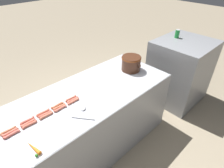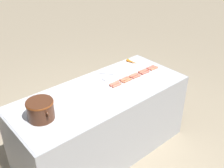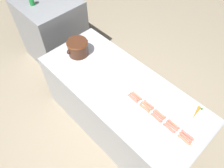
{
  "view_description": "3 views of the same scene",
  "coord_description": "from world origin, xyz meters",
  "px_view_note": "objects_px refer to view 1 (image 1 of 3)",
  "views": [
    {
      "loc": [
        1.34,
        -0.92,
        2.06
      ],
      "look_at": [
        0.13,
        0.23,
        0.92
      ],
      "focal_mm": 29.67,
      "sensor_mm": 36.0,
      "label": 1
    },
    {
      "loc": [
        -1.91,
        1.5,
        2.34
      ],
      "look_at": [
        -0.05,
        -0.11,
        0.91
      ],
      "focal_mm": 42.71,
      "sensor_mm": 36.0,
      "label": 2
    },
    {
      "loc": [
        -1.04,
        -0.94,
        2.67
      ],
      "look_at": [
        -0.07,
        0.06,
        0.89
      ],
      "focal_mm": 34.6,
      "sensor_mm": 36.0,
      "label": 3
    }
  ],
  "objects_px": {
    "serving_spoon": "(83,112)",
    "soda_can": "(177,34)",
    "back_cabinet": "(179,71)",
    "hot_dog_12": "(46,116)",
    "hot_dog_8": "(59,107)",
    "hot_dog_10": "(12,134)",
    "hot_dog_2": "(43,113)",
    "hot_dog_14": "(73,101)",
    "carrot": "(33,148)",
    "hot_dog_1": "(27,121)",
    "hot_dog_5": "(10,132)",
    "hot_dog_7": "(45,114)",
    "hot_dog_6": "(28,123)",
    "hot_dog_11": "(30,124)",
    "hot_dog_4": "(71,98)",
    "hot_dog_9": "(73,100)",
    "bean_pot": "(131,63)",
    "hot_dog_3": "(57,105)",
    "hot_dog_13": "(60,109)",
    "hot_dog_0": "(8,131)"
  },
  "relations": [
    {
      "from": "soda_can",
      "to": "hot_dog_2",
      "type": "bearing_deg",
      "value": -91.5
    },
    {
      "from": "hot_dog_14",
      "to": "hot_dog_13",
      "type": "bearing_deg",
      "value": -88.5
    },
    {
      "from": "hot_dog_2",
      "to": "hot_dog_14",
      "type": "distance_m",
      "value": 0.31
    },
    {
      "from": "hot_dog_3",
      "to": "hot_dog_6",
      "type": "xyz_separation_m",
      "value": [
        0.03,
        -0.31,
        0.0
      ]
    },
    {
      "from": "hot_dog_10",
      "to": "hot_dog_5",
      "type": "bearing_deg",
      "value": -179.53
    },
    {
      "from": "hot_dog_1",
      "to": "hot_dog_4",
      "type": "height_order",
      "value": "same"
    },
    {
      "from": "hot_dog_7",
      "to": "hot_dog_10",
      "type": "xyz_separation_m",
      "value": [
        0.03,
        -0.31,
        0.0
      ]
    },
    {
      "from": "hot_dog_1",
      "to": "hot_dog_10",
      "type": "bearing_deg",
      "value": -67.92
    },
    {
      "from": "hot_dog_9",
      "to": "hot_dog_14",
      "type": "xyz_separation_m",
      "value": [
        0.02,
        -0.01,
        0.0
      ]
    },
    {
      "from": "hot_dog_4",
      "to": "serving_spoon",
      "type": "bearing_deg",
      "value": -5.54
    },
    {
      "from": "hot_dog_7",
      "to": "hot_dog_13",
      "type": "distance_m",
      "value": 0.15
    },
    {
      "from": "hot_dog_4",
      "to": "hot_dog_13",
      "type": "xyz_separation_m",
      "value": [
        0.06,
        -0.16,
        0.0
      ]
    },
    {
      "from": "hot_dog_4",
      "to": "hot_dog_10",
      "type": "distance_m",
      "value": 0.62
    },
    {
      "from": "hot_dog_1",
      "to": "serving_spoon",
      "type": "bearing_deg",
      "value": 60.42
    },
    {
      "from": "hot_dog_10",
      "to": "bean_pot",
      "type": "distance_m",
      "value": 1.52
    },
    {
      "from": "hot_dog_11",
      "to": "hot_dog_12",
      "type": "xyz_separation_m",
      "value": [
        -0.0,
        0.16,
        0.0
      ]
    },
    {
      "from": "hot_dog_7",
      "to": "hot_dog_11",
      "type": "xyz_separation_m",
      "value": [
        0.03,
        -0.16,
        0.0
      ]
    },
    {
      "from": "serving_spoon",
      "to": "soda_can",
      "type": "bearing_deg",
      "value": 95.54
    },
    {
      "from": "hot_dog_8",
      "to": "hot_dog_12",
      "type": "bearing_deg",
      "value": -80.31
    },
    {
      "from": "serving_spoon",
      "to": "hot_dog_7",
      "type": "bearing_deg",
      "value": -127.1
    },
    {
      "from": "hot_dog_0",
      "to": "back_cabinet",
      "type": "bearing_deg",
      "value": 84.56
    },
    {
      "from": "hot_dog_6",
      "to": "hot_dog_8",
      "type": "bearing_deg",
      "value": 89.65
    },
    {
      "from": "hot_dog_0",
      "to": "hot_dog_5",
      "type": "distance_m",
      "value": 0.03
    },
    {
      "from": "hot_dog_4",
      "to": "hot_dog_11",
      "type": "distance_m",
      "value": 0.47
    },
    {
      "from": "hot_dog_3",
      "to": "hot_dog_4",
      "type": "xyz_separation_m",
      "value": [
        0.0,
        0.16,
        0.0
      ]
    },
    {
      "from": "hot_dog_13",
      "to": "soda_can",
      "type": "height_order",
      "value": "soda_can"
    },
    {
      "from": "hot_dog_13",
      "to": "serving_spoon",
      "type": "relative_size",
      "value": 0.57
    },
    {
      "from": "hot_dog_12",
      "to": "back_cabinet",
      "type": "bearing_deg",
      "value": 85.24
    },
    {
      "from": "hot_dog_1",
      "to": "hot_dog_11",
      "type": "height_order",
      "value": "same"
    },
    {
      "from": "hot_dog_9",
      "to": "bean_pot",
      "type": "xyz_separation_m",
      "value": [
        -0.01,
        0.9,
        0.09
      ]
    },
    {
      "from": "hot_dog_7",
      "to": "carrot",
      "type": "distance_m",
      "value": 0.37
    },
    {
      "from": "carrot",
      "to": "soda_can",
      "type": "height_order",
      "value": "soda_can"
    },
    {
      "from": "hot_dog_6",
      "to": "hot_dog_11",
      "type": "bearing_deg",
      "value": 2.91
    },
    {
      "from": "hot_dog_5",
      "to": "carrot",
      "type": "distance_m",
      "value": 0.3
    },
    {
      "from": "hot_dog_1",
      "to": "hot_dog_8",
      "type": "relative_size",
      "value": 1.0
    },
    {
      "from": "hot_dog_0",
      "to": "hot_dog_5",
      "type": "xyz_separation_m",
      "value": [
        0.03,
        0.01,
        0.0
      ]
    },
    {
      "from": "hot_dog_8",
      "to": "hot_dog_10",
      "type": "distance_m",
      "value": 0.46
    },
    {
      "from": "hot_dog_0",
      "to": "hot_dog_6",
      "type": "distance_m",
      "value": 0.16
    },
    {
      "from": "back_cabinet",
      "to": "serving_spoon",
      "type": "height_order",
      "value": "back_cabinet"
    },
    {
      "from": "hot_dog_2",
      "to": "hot_dog_8",
      "type": "height_order",
      "value": "same"
    },
    {
      "from": "hot_dog_12",
      "to": "hot_dog_8",
      "type": "bearing_deg",
      "value": 99.69
    },
    {
      "from": "hot_dog_8",
      "to": "hot_dog_13",
      "type": "relative_size",
      "value": 1.0
    },
    {
      "from": "hot_dog_8",
      "to": "soda_can",
      "type": "distance_m",
      "value": 2.09
    },
    {
      "from": "hot_dog_6",
      "to": "hot_dog_0",
      "type": "bearing_deg",
      "value": -100.37
    },
    {
      "from": "hot_dog_10",
      "to": "hot_dog_13",
      "type": "relative_size",
      "value": 1.0
    },
    {
      "from": "back_cabinet",
      "to": "hot_dog_14",
      "type": "relative_size",
      "value": 7.59
    },
    {
      "from": "hot_dog_12",
      "to": "carrot",
      "type": "height_order",
      "value": "carrot"
    },
    {
      "from": "hot_dog_4",
      "to": "hot_dog_9",
      "type": "distance_m",
      "value": 0.03
    },
    {
      "from": "bean_pot",
      "to": "hot_dog_7",
      "type": "bearing_deg",
      "value": -89.4
    },
    {
      "from": "hot_dog_4",
      "to": "hot_dog_14",
      "type": "distance_m",
      "value": 0.06
    }
  ]
}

